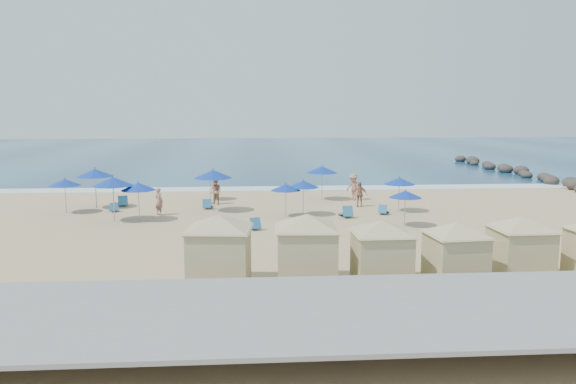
{
  "coord_description": "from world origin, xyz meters",
  "views": [
    {
      "loc": [
        -2.19,
        -29.16,
        6.4
      ],
      "look_at": [
        0.08,
        3.0,
        1.62
      ],
      "focal_mm": 35.0,
      "sensor_mm": 36.0,
      "label": 1
    }
  ],
  "objects_px": {
    "cabana_2": "(382,244)",
    "umbrella_4": "(210,175)",
    "umbrella_5": "(213,174)",
    "umbrella_7": "(303,184)",
    "cabana_3": "(456,246)",
    "beachgoer_3": "(353,187)",
    "umbrella_2": "(95,173)",
    "cabana_0": "(219,241)",
    "beachgoer_2": "(359,194)",
    "cabana_4": "(521,240)",
    "umbrella_6": "(286,187)",
    "rock_jetty": "(511,170)",
    "umbrella_0": "(65,182)",
    "umbrella_9": "(399,181)",
    "cabana_1": "(307,240)",
    "umbrella_10": "(405,194)",
    "beachgoer_0": "(159,202)",
    "umbrella_8": "(322,170)",
    "beachgoer_1": "(216,191)",
    "trash_bin": "(314,249)",
    "umbrella_3": "(113,182)",
    "umbrella_1": "(138,187)"
  },
  "relations": [
    {
      "from": "cabana_2",
      "to": "umbrella_4",
      "type": "xyz_separation_m",
      "value": [
        -7.54,
        20.07,
        0.23
      ]
    },
    {
      "from": "umbrella_5",
      "to": "umbrella_7",
      "type": "bearing_deg",
      "value": -17.01
    },
    {
      "from": "cabana_3",
      "to": "umbrella_5",
      "type": "distance_m",
      "value": 18.38
    },
    {
      "from": "cabana_2",
      "to": "beachgoer_3",
      "type": "relative_size",
      "value": 2.25
    },
    {
      "from": "umbrella_4",
      "to": "umbrella_2",
      "type": "bearing_deg",
      "value": -158.27
    },
    {
      "from": "cabana_0",
      "to": "beachgoer_2",
      "type": "bearing_deg",
      "value": 62.76
    },
    {
      "from": "cabana_4",
      "to": "umbrella_6",
      "type": "relative_size",
      "value": 2.04
    },
    {
      "from": "rock_jetty",
      "to": "umbrella_0",
      "type": "xyz_separation_m",
      "value": [
        -37.53,
        -18.93,
        1.56
      ]
    },
    {
      "from": "umbrella_6",
      "to": "umbrella_9",
      "type": "bearing_deg",
      "value": 9.66
    },
    {
      "from": "cabana_2",
      "to": "cabana_1",
      "type": "bearing_deg",
      "value": 174.27
    },
    {
      "from": "cabana_3",
      "to": "umbrella_9",
      "type": "xyz_separation_m",
      "value": [
        1.86,
        14.66,
        0.49
      ]
    },
    {
      "from": "umbrella_5",
      "to": "umbrella_6",
      "type": "bearing_deg",
      "value": -25.81
    },
    {
      "from": "cabana_2",
      "to": "umbrella_10",
      "type": "height_order",
      "value": "cabana_2"
    },
    {
      "from": "cabana_2",
      "to": "umbrella_10",
      "type": "distance_m",
      "value": 10.75
    },
    {
      "from": "umbrella_10",
      "to": "beachgoer_0",
      "type": "height_order",
      "value": "umbrella_10"
    },
    {
      "from": "umbrella_2",
      "to": "umbrella_9",
      "type": "bearing_deg",
      "value": -7.93
    },
    {
      "from": "rock_jetty",
      "to": "umbrella_8",
      "type": "xyz_separation_m",
      "value": [
        -21.03,
        -14.99,
        1.81
      ]
    },
    {
      "from": "beachgoer_1",
      "to": "umbrella_4",
      "type": "bearing_deg",
      "value": 144.49
    },
    {
      "from": "trash_bin",
      "to": "umbrella_3",
      "type": "relative_size",
      "value": 0.31
    },
    {
      "from": "trash_bin",
      "to": "beachgoer_1",
      "type": "distance_m",
      "value": 15.15
    },
    {
      "from": "trash_bin",
      "to": "umbrella_3",
      "type": "bearing_deg",
      "value": 133.1
    },
    {
      "from": "umbrella_4",
      "to": "beachgoer_1",
      "type": "relative_size",
      "value": 1.15
    },
    {
      "from": "rock_jetty",
      "to": "cabana_4",
      "type": "bearing_deg",
      "value": -115.12
    },
    {
      "from": "umbrella_9",
      "to": "beachgoer_3",
      "type": "height_order",
      "value": "umbrella_9"
    },
    {
      "from": "umbrella_0",
      "to": "umbrella_6",
      "type": "distance_m",
      "value": 13.7
    },
    {
      "from": "trash_bin",
      "to": "umbrella_4",
      "type": "height_order",
      "value": "umbrella_4"
    },
    {
      "from": "rock_jetty",
      "to": "umbrella_8",
      "type": "bearing_deg",
      "value": -144.52
    },
    {
      "from": "cabana_3",
      "to": "umbrella_10",
      "type": "distance_m",
      "value": 10.27
    },
    {
      "from": "umbrella_8",
      "to": "cabana_1",
      "type": "bearing_deg",
      "value": -99.1
    },
    {
      "from": "umbrella_9",
      "to": "umbrella_7",
      "type": "bearing_deg",
      "value": -172.78
    },
    {
      "from": "beachgoer_1",
      "to": "umbrella_8",
      "type": "bearing_deg",
      "value": 50.19
    },
    {
      "from": "cabana_3",
      "to": "beachgoer_2",
      "type": "relative_size",
      "value": 2.44
    },
    {
      "from": "cabana_1",
      "to": "umbrella_5",
      "type": "height_order",
      "value": "cabana_1"
    },
    {
      "from": "rock_jetty",
      "to": "umbrella_2",
      "type": "distance_m",
      "value": 40.09
    },
    {
      "from": "cabana_0",
      "to": "umbrella_5",
      "type": "bearing_deg",
      "value": 94.28
    },
    {
      "from": "trash_bin",
      "to": "beachgoer_3",
      "type": "bearing_deg",
      "value": 66.64
    },
    {
      "from": "umbrella_6",
      "to": "umbrella_4",
      "type": "bearing_deg",
      "value": 126.05
    },
    {
      "from": "umbrella_7",
      "to": "beachgoer_3",
      "type": "relative_size",
      "value": 1.17
    },
    {
      "from": "beachgoer_2",
      "to": "umbrella_1",
      "type": "bearing_deg",
      "value": -149.74
    },
    {
      "from": "umbrella_6",
      "to": "beachgoer_1",
      "type": "bearing_deg",
      "value": 132.4
    },
    {
      "from": "umbrella_6",
      "to": "umbrella_8",
      "type": "distance_m",
      "value": 6.89
    },
    {
      "from": "cabana_3",
      "to": "umbrella_2",
      "type": "bearing_deg",
      "value": 135.14
    },
    {
      "from": "cabana_3",
      "to": "beachgoer_2",
      "type": "height_order",
      "value": "cabana_3"
    },
    {
      "from": "umbrella_4",
      "to": "umbrella_8",
      "type": "xyz_separation_m",
      "value": [
        7.91,
        -0.57,
        0.41
      ]
    },
    {
      "from": "trash_bin",
      "to": "umbrella_5",
      "type": "height_order",
      "value": "umbrella_5"
    },
    {
      "from": "cabana_3",
      "to": "umbrella_4",
      "type": "bearing_deg",
      "value": 116.91
    },
    {
      "from": "umbrella_6",
      "to": "umbrella_0",
      "type": "bearing_deg",
      "value": 170.51
    },
    {
      "from": "rock_jetty",
      "to": "umbrella_7",
      "type": "xyz_separation_m",
      "value": [
        -22.93,
        -20.74,
        1.56
      ]
    },
    {
      "from": "umbrella_1",
      "to": "umbrella_8",
      "type": "bearing_deg",
      "value": 30.37
    },
    {
      "from": "cabana_3",
      "to": "umbrella_9",
      "type": "relative_size",
      "value": 1.8
    }
  ]
}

